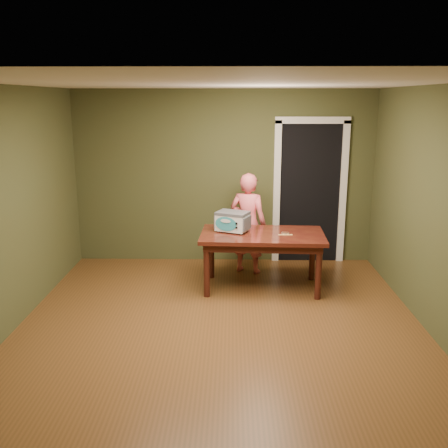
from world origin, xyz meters
TOP-DOWN VIEW (x-y plane):
  - floor at (0.00, 0.00)m, footprint 5.00×5.00m
  - room_shell at (0.00, 0.00)m, footprint 4.52×5.02m
  - doorway at (1.30, 2.78)m, footprint 1.10×0.66m
  - dining_table at (0.52, 1.30)m, footprint 1.64×0.97m
  - toy_oven at (0.13, 1.40)m, footprint 0.49×0.42m
  - baking_pan at (0.82, 1.28)m, footprint 0.10×0.10m
  - spatula at (0.81, 1.23)m, footprint 0.18×0.03m
  - child at (0.35, 1.94)m, footprint 0.62×0.51m

SIDE VIEW (x-z plane):
  - floor at x=0.00m, z-range 0.00..0.00m
  - dining_table at x=0.52m, z-range 0.28..1.03m
  - child at x=0.35m, z-range 0.00..1.45m
  - spatula at x=0.81m, z-range 0.75..0.76m
  - baking_pan at x=0.82m, z-range 0.75..0.77m
  - toy_oven at x=0.13m, z-range 0.76..1.03m
  - doorway at x=1.30m, z-range -0.07..2.18m
  - room_shell at x=0.00m, z-range 0.40..3.01m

